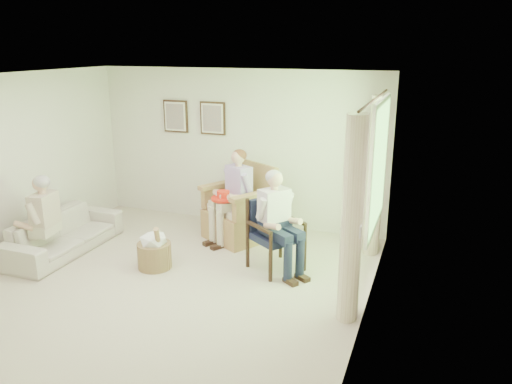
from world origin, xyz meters
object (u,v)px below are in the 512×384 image
wicker_armchair (239,215)px  wood_armchair (278,231)px  person_wicker (235,189)px  hatbox (154,250)px  sofa (64,234)px  red_hat (223,197)px  person_sofa (40,216)px  person_dark (275,215)px

wicker_armchair → wood_armchair: 1.23m
person_wicker → hatbox: bearing=-87.5°
sofa → red_hat: bearing=-62.5°
hatbox → person_wicker: bearing=62.4°
wicker_armchair → person_wicker: 0.49m
red_hat → hatbox: 1.35m
person_sofa → hatbox: bearing=94.2°
wicker_armchair → person_sofa: person_sofa is taller
person_sofa → red_hat: 2.59m
person_dark → wicker_armchair: bearing=77.8°
person_dark → person_sofa: 3.25m
person_sofa → hatbox: size_ratio=1.82×
red_hat → person_sofa: bearing=-144.5°
red_hat → wicker_armchair: bearing=67.8°
wicker_armchair → person_wicker: size_ratio=0.83×
red_hat → hatbox: size_ratio=0.55×
person_sofa → red_hat: (2.11, 1.50, 0.06)m
wicker_armchair → person_sofa: 2.90m
sofa → hatbox: 1.56m
sofa → red_hat: red_hat is taller
person_sofa → person_dark: bearing=95.8°
wood_armchair → person_sofa: bearing=142.9°
sofa → person_dark: person_dark is taller
person_dark → person_sofa: person_dark is taller
wood_armchair → person_sofa: (-3.14, -1.00, 0.17)m
person_wicker → wood_armchair: bearing=-6.5°
wood_armchair → hatbox: (-1.58, -0.63, -0.26)m
person_sofa → sofa: bearing=170.8°
person_sofa → person_wicker: bearing=117.5°
wood_armchair → sofa: 3.20m
sofa → hatbox: hatbox is taller
person_dark → person_sofa: size_ratio=1.10×
wicker_armchair → hatbox: wicker_armchair is taller
sofa → person_sofa: 0.58m
wicker_armchair → sofa: size_ratio=0.61×
person_dark → person_sofa: bearing=140.3°
sofa → person_wicker: size_ratio=1.35×
sofa → hatbox: bearing=-91.4°
wicker_armchair → wood_armchair: size_ratio=1.22×
person_dark → red_hat: 1.23m
person_sofa → red_hat: bearing=116.3°
wood_armchair → hatbox: 1.72m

